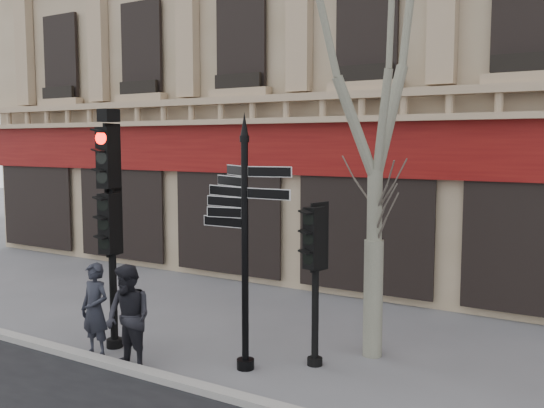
{
  "coord_description": "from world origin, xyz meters",
  "views": [
    {
      "loc": [
        5.62,
        -8.32,
        3.76
      ],
      "look_at": [
        0.09,
        0.6,
        2.69
      ],
      "focal_mm": 40.0,
      "sensor_mm": 36.0,
      "label": 1
    }
  ],
  "objects_px": {
    "traffic_signal_secondary": "(316,255)",
    "pedestrian_b": "(128,318)",
    "fingerpost": "(245,199)",
    "traffic_signal_main": "(111,199)",
    "pedestrian_a": "(95,310)",
    "plane_tree": "(378,31)"
  },
  "relations": [
    {
      "from": "traffic_signal_main",
      "to": "pedestrian_b",
      "type": "relative_size",
      "value": 2.47
    },
    {
      "from": "traffic_signal_secondary",
      "to": "pedestrian_b",
      "type": "relative_size",
      "value": 1.54
    },
    {
      "from": "pedestrian_a",
      "to": "pedestrian_b",
      "type": "height_order",
      "value": "pedestrian_b"
    },
    {
      "from": "plane_tree",
      "to": "pedestrian_b",
      "type": "distance_m",
      "value": 6.33
    },
    {
      "from": "fingerpost",
      "to": "traffic_signal_main",
      "type": "height_order",
      "value": "traffic_signal_main"
    },
    {
      "from": "plane_tree",
      "to": "pedestrian_b",
      "type": "bearing_deg",
      "value": -139.19
    },
    {
      "from": "plane_tree",
      "to": "pedestrian_b",
      "type": "height_order",
      "value": "plane_tree"
    },
    {
      "from": "fingerpost",
      "to": "plane_tree",
      "type": "height_order",
      "value": "plane_tree"
    },
    {
      "from": "plane_tree",
      "to": "traffic_signal_secondary",
      "type": "bearing_deg",
      "value": -124.52
    },
    {
      "from": "fingerpost",
      "to": "pedestrian_b",
      "type": "xyz_separation_m",
      "value": [
        -1.63,
        -1.04,
        -1.97
      ]
    },
    {
      "from": "traffic_signal_secondary",
      "to": "pedestrian_a",
      "type": "distance_m",
      "value": 4.01
    },
    {
      "from": "pedestrian_a",
      "to": "traffic_signal_main",
      "type": "bearing_deg",
      "value": 96.82
    },
    {
      "from": "fingerpost",
      "to": "pedestrian_a",
      "type": "height_order",
      "value": "fingerpost"
    },
    {
      "from": "traffic_signal_main",
      "to": "pedestrian_a",
      "type": "distance_m",
      "value": 1.98
    },
    {
      "from": "pedestrian_a",
      "to": "pedestrian_b",
      "type": "distance_m",
      "value": 0.99
    },
    {
      "from": "fingerpost",
      "to": "traffic_signal_main",
      "type": "distance_m",
      "value": 2.68
    },
    {
      "from": "pedestrian_a",
      "to": "pedestrian_b",
      "type": "xyz_separation_m",
      "value": [
        0.97,
        -0.16,
        0.05
      ]
    },
    {
      "from": "traffic_signal_secondary",
      "to": "plane_tree",
      "type": "bearing_deg",
      "value": 64.33
    },
    {
      "from": "traffic_signal_secondary",
      "to": "pedestrian_b",
      "type": "height_order",
      "value": "traffic_signal_secondary"
    },
    {
      "from": "traffic_signal_secondary",
      "to": "pedestrian_b",
      "type": "distance_m",
      "value": 3.26
    },
    {
      "from": "traffic_signal_secondary",
      "to": "pedestrian_a",
      "type": "height_order",
      "value": "traffic_signal_secondary"
    },
    {
      "from": "pedestrian_b",
      "to": "fingerpost",
      "type": "bearing_deg",
      "value": 40.26
    }
  ]
}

